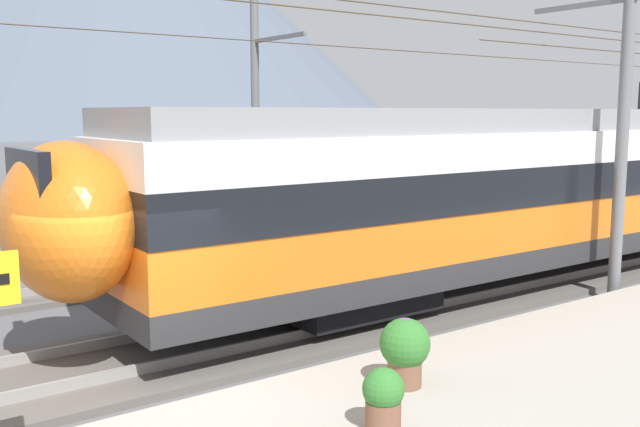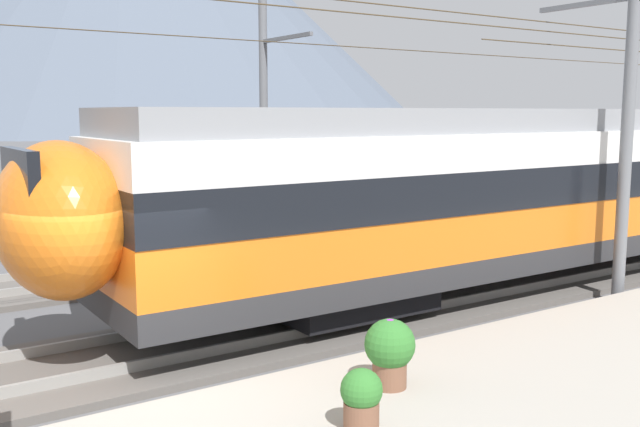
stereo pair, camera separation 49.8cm
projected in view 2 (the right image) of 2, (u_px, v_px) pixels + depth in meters
The scene contains 8 objects.
ground_plane at pixel (130, 410), 9.14m from camera, with size 400.00×400.00×0.00m, color #565659.
track_near at pixel (90, 366), 10.55m from camera, with size 120.00×3.00×0.28m.
track_far at pixel (15, 290), 15.07m from camera, with size 120.00×3.00×0.28m.
train_near_platform at pixel (569, 182), 16.22m from camera, with size 23.93×2.98×4.27m.
catenary_mast_mid at pixel (621, 104), 13.88m from camera, with size 49.98×2.34×7.44m.
catenary_mast_far_side at pixel (267, 102), 20.37m from camera, with size 49.98×2.68×7.72m.
potted_plant_platform_edge at pixel (361, 397), 7.70m from camera, with size 0.46×0.46×0.71m.
potted_plant_by_shelter at pixel (390, 348), 8.94m from camera, with size 0.64×0.64×0.88m.
Camera 2 is at (-2.80, -8.59, 3.78)m, focal length 40.15 mm.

